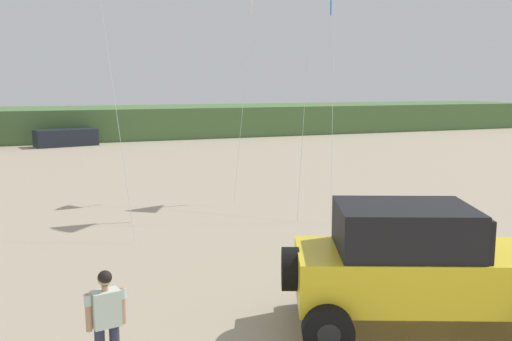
% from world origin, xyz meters
% --- Properties ---
extents(dune_ridge, '(90.00, 9.69, 2.47)m').
position_xyz_m(dune_ridge, '(-0.12, 44.99, 1.24)').
color(dune_ridge, '#4C703D').
rests_on(dune_ridge, ground_plane).
extents(jeep, '(5.00, 3.83, 2.26)m').
position_xyz_m(jeep, '(3.43, 4.49, 1.20)').
color(jeep, yellow).
rests_on(jeep, ground_plane).
extents(person_watching, '(0.61, 0.36, 1.67)m').
position_xyz_m(person_watching, '(-1.89, 4.75, 0.94)').
color(person_watching, tan).
rests_on(person_watching, ground_plane).
extents(distant_sedan, '(4.47, 2.57, 1.20)m').
position_xyz_m(distant_sedan, '(-0.82, 38.76, 0.60)').
color(distant_sedan, '#1E232D').
rests_on(distant_sedan, ground_plane).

